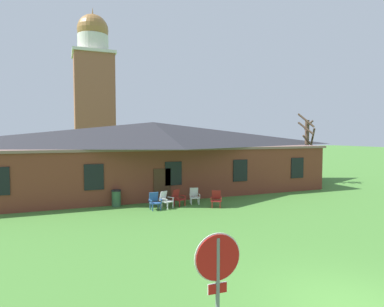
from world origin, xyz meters
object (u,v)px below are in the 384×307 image
object	(u,v)px
lawn_chair_left_end	(178,197)
trash_bin	(116,198)
stop_sign	(218,278)
lawn_chair_near_door	(166,199)
lawn_chair_by_porch	(155,201)
lawn_chair_middle	(194,195)
lawn_chair_right_end	(216,198)

from	to	relation	value
lawn_chair_left_end	trash_bin	distance (m)	3.62
stop_sign	lawn_chair_near_door	bearing A→B (deg)	76.86
lawn_chair_by_porch	lawn_chair_middle	distance (m)	2.75
lawn_chair_by_porch	trash_bin	distance (m)	2.46
lawn_chair_left_end	trash_bin	bearing A→B (deg)	162.14
lawn_chair_middle	stop_sign	bearing A→B (deg)	-110.34
lawn_chair_by_porch	trash_bin	xyz separation A→B (m)	(-1.89, 1.57, -0.00)
lawn_chair_middle	lawn_chair_near_door	bearing A→B (deg)	-165.83
lawn_chair_right_end	lawn_chair_left_end	bearing A→B (deg)	149.22
lawn_chair_right_end	trash_bin	distance (m)	5.85
stop_sign	lawn_chair_middle	bearing A→B (deg)	69.66
stop_sign	trash_bin	world-z (taller)	stop_sign
stop_sign	lawn_chair_by_porch	world-z (taller)	stop_sign
lawn_chair_by_porch	trash_bin	world-z (taller)	trash_bin
trash_bin	lawn_chair_middle	bearing A→B (deg)	-11.29
lawn_chair_right_end	lawn_chair_by_porch	bearing A→B (deg)	168.71
lawn_chair_near_door	lawn_chair_middle	size ratio (longest dim) A/B	1.00
lawn_chair_near_door	lawn_chair_right_end	xyz separation A→B (m)	(2.80, -0.86, 0.00)
lawn_chair_middle	lawn_chair_right_end	xyz separation A→B (m)	(0.83, -1.36, 0.00)
lawn_chair_left_end	trash_bin	xyz separation A→B (m)	(-3.45, 1.11, -0.00)
stop_sign	lawn_chair_by_porch	bearing A→B (deg)	79.68
lawn_chair_near_door	trash_bin	size ratio (longest dim) A/B	0.98
lawn_chair_near_door	trash_bin	xyz separation A→B (m)	(-2.59, 1.41, -0.00)
lawn_chair_by_porch	lawn_chair_left_end	xyz separation A→B (m)	(1.55, 0.46, 0.00)
stop_sign	lawn_chair_middle	world-z (taller)	stop_sign
lawn_chair_left_end	lawn_chair_near_door	bearing A→B (deg)	-160.72
lawn_chair_left_end	lawn_chair_right_end	size ratio (longest dim) A/B	1.00
stop_sign	lawn_chair_near_door	size ratio (longest dim) A/B	2.70
lawn_chair_middle	trash_bin	distance (m)	4.65
lawn_chair_left_end	trash_bin	world-z (taller)	trash_bin
lawn_chair_middle	lawn_chair_right_end	distance (m)	1.59
lawn_chair_near_door	lawn_chair_middle	bearing A→B (deg)	14.17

